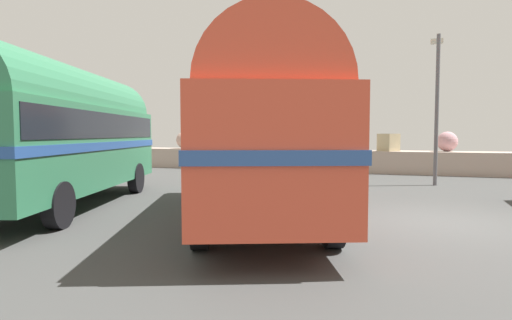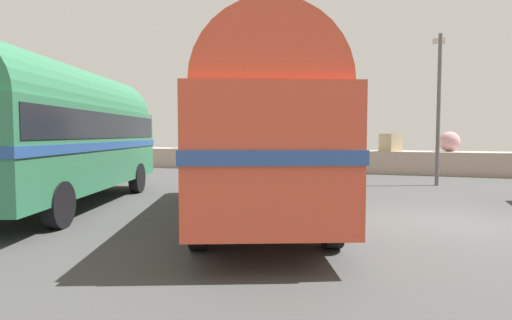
% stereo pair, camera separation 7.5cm
% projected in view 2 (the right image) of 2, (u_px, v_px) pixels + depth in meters
% --- Properties ---
extents(ground, '(32.00, 26.00, 0.02)m').
position_uv_depth(ground, '(441.00, 223.00, 9.10)').
color(ground, '#404140').
extents(breakwater, '(31.36, 1.88, 2.10)m').
position_uv_depth(breakwater, '(419.00, 161.00, 20.19)').
color(breakwater, '#B19D8E').
rests_on(breakwater, ground).
extents(vintage_coach, '(5.37, 8.86, 3.70)m').
position_uv_depth(vintage_coach, '(259.00, 129.00, 9.50)').
color(vintage_coach, black).
rests_on(vintage_coach, ground).
extents(second_coach, '(4.94, 8.90, 3.70)m').
position_uv_depth(second_coach, '(64.00, 129.00, 11.02)').
color(second_coach, black).
rests_on(second_coach, ground).
extents(lamp_post, '(0.44, 1.01, 5.58)m').
position_uv_depth(lamp_post, '(439.00, 100.00, 15.53)').
color(lamp_post, '#5B5B60').
rests_on(lamp_post, ground).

